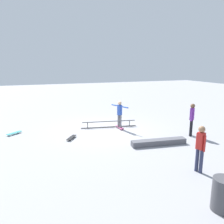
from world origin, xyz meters
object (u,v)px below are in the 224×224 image
Objects in this scene: skateboard_main at (120,127)px; loose_skateboard_black at (72,137)px; bystander_red_shirt at (200,146)px; trash_bin at (224,195)px; skater_main at (120,113)px; grind_rail at (109,124)px; bystander_purple_shirt at (192,118)px; loose_skateboard_teal at (14,133)px; skate_ledge at (159,142)px.

skateboard_main is 1.04× the size of loose_skateboard_black.
skateboard_main is 0.50× the size of bystander_red_shirt.
skater_main is at bearing -92.55° from trash_bin.
skater_main is 7.49m from trash_bin.
bystander_purple_shirt is (-3.35, 2.94, 0.78)m from grind_rail.
skater_main reaches higher than loose_skateboard_black.
bystander_purple_shirt is 2.20× the size of loose_skateboard_teal.
skater_main is at bearing -41.12° from skateboard_main.
grind_rail is at bearing -135.73° from skateboard_main.
skateboard_main is at bearing 132.03° from loose_skateboard_teal.
bystander_red_shirt is (-0.52, 5.65, -0.01)m from skater_main.
skater_main is 3.08m from loose_skateboard_black.
grind_rail is 4.26× the size of loose_skateboard_teal.
skate_ledge is 7.35m from loose_skateboard_teal.
bystander_purple_shirt is at bearing 48.63° from skateboard_main.
grind_rail reaches higher than loose_skateboard_black.
loose_skateboard_black is 3.18m from loose_skateboard_teal.
bystander_red_shirt is (-0.98, 6.15, 0.75)m from grind_rail.
skate_ledge is at bearing -8.60° from skater_main.
trash_bin reaches higher than loose_skateboard_teal.
bystander_purple_shirt is 6.05m from loose_skateboard_black.
bystander_purple_shirt is (-2.87, 2.47, 0.86)m from skateboard_main.
bystander_red_shirt is (0.15, 2.67, 0.78)m from skate_ledge.
skateboard_main is (0.66, -3.00, -0.05)m from skate_ledge.
skateboard_main is at bearing -6.57° from bystander_red_shirt.
trash_bin is at bearing 101.17° from grind_rail.
skater_main is 0.98× the size of bystander_red_shirt.
loose_skateboard_teal is at bearing -100.74° from skateboard_main.
loose_skateboard_teal is at bearing -32.75° from skate_ledge.
loose_skateboard_black is at bearing 38.09° from grind_rail.
bystander_purple_shirt is 1.96× the size of trash_bin.
grind_rail is at bearing -89.13° from trash_bin.
skater_main is 0.95× the size of bystander_purple_shirt.
skateboard_main and loose_skateboard_black have the same top height.
loose_skateboard_black is (3.53, -2.21, -0.05)m from skate_ledge.
bystander_purple_shirt is at bearing 149.02° from grind_rail.
skate_ledge is 2.42m from bystander_purple_shirt.
loose_skateboard_teal is at bearing 4.63° from grind_rail.
skater_main is 5.68m from bystander_red_shirt.
bystander_red_shirt reaches higher than loose_skateboard_black.
bystander_purple_shirt is 5.99m from trash_bin.
skateboard_main is 2.99m from loose_skateboard_black.
trash_bin is (0.33, 7.46, -0.50)m from skater_main.
bystander_purple_shirt is at bearing -48.09° from bystander_red_shirt.
grind_rail is 4.16× the size of loose_skateboard_black.
bystander_red_shirt reaches higher than grind_rail.
loose_skateboard_teal is (6.18, -3.98, -0.05)m from skate_ledge.
bystander_red_shirt is 6.00m from loose_skateboard_black.
skate_ledge is 4.60m from trash_bin.
skater_main is 1.97× the size of skateboard_main.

